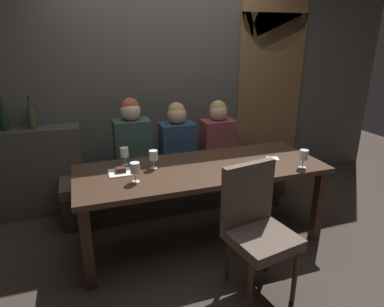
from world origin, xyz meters
The scene contains 19 objects.
ground centered at (0.00, 0.00, 0.00)m, with size 9.00×9.00×0.00m, color #382D26.
back_wall_tiled centered at (0.00, 1.22, 1.50)m, with size 6.00×0.12×3.00m, color #4C4944.
arched_door centered at (1.35, 1.15, 1.36)m, with size 0.90×0.05×2.55m.
back_counter centered at (-1.55, 1.04, 0.47)m, with size 1.10×0.28×0.95m, color #413E3A.
dining_table centered at (0.00, 0.00, 0.65)m, with size 2.20×0.84×0.74m.
banquette_bench centered at (0.00, 0.70, 0.23)m, with size 2.50×0.44×0.45m.
chair_near_side centered at (0.16, -0.72, 0.56)m, with size 0.51×0.51×0.98m.
diner_redhead centered at (-0.50, 0.67, 0.84)m, with size 0.36×0.24×0.82m.
diner_bearded centered at (-0.03, 0.68, 0.80)m, with size 0.36×0.24×0.74m.
diner_far_end centered at (0.46, 0.73, 0.79)m, with size 0.36×0.24×0.73m.
wine_bottle_dark_red centered at (-1.69, 1.07, 1.07)m, with size 0.08×0.08×0.33m.
wine_bottle_pale_label centered at (-1.44, 1.05, 1.07)m, with size 0.08×0.08×0.33m.
wine_glass_near_left centered at (0.84, -0.31, 0.85)m, with size 0.08×0.08×0.16m.
wine_glass_far_left centered at (-0.41, 0.10, 0.86)m, with size 0.08×0.08×0.16m.
wine_glass_far_right centered at (-0.64, 0.26, 0.85)m, with size 0.08×0.08×0.16m.
wine_glass_center_back centered at (-0.61, -0.14, 0.85)m, with size 0.08×0.08×0.16m.
espresso_cup centered at (0.40, -0.27, 0.77)m, with size 0.12×0.12×0.06m.
dessert_plate centered at (-0.70, 0.08, 0.75)m, with size 0.19×0.19×0.05m.
folded_napkin centered at (0.70, -0.04, 0.74)m, with size 0.11×0.10×0.01m, color silver.
Camera 1 is at (-0.97, -2.58, 1.84)m, focal length 31.19 mm.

